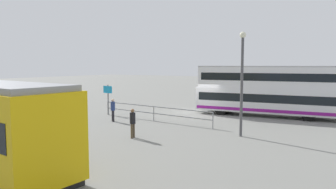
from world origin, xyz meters
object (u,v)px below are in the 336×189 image
pedestrian_near_railing (113,108)px  street_lamp (242,75)px  pedestrian_crossing (133,121)px  double_decker_bus (267,91)px  info_sign (108,94)px

pedestrian_near_railing → street_lamp: 9.82m
pedestrian_near_railing → pedestrian_crossing: 5.55m
double_decker_bus → pedestrian_near_railing: bearing=42.3°
double_decker_bus → info_sign: (11.37, 6.05, -0.35)m
pedestrian_crossing → info_sign: size_ratio=0.67×
info_sign → pedestrian_near_railing: bearing=137.8°
pedestrian_crossing → street_lamp: (-5.09, -3.52, 2.58)m
double_decker_bus → pedestrian_crossing: (4.64, 11.61, -1.10)m
pedestrian_near_railing → pedestrian_crossing: (-4.38, 3.41, 0.00)m
double_decker_bus → street_lamp: 8.24m
pedestrian_near_railing → info_sign: info_sign is taller
info_sign → double_decker_bus: bearing=-152.0°
pedestrian_near_railing → street_lamp: street_lamp is taller
info_sign → pedestrian_crossing: bearing=140.5°
street_lamp → pedestrian_near_railing: bearing=0.6°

